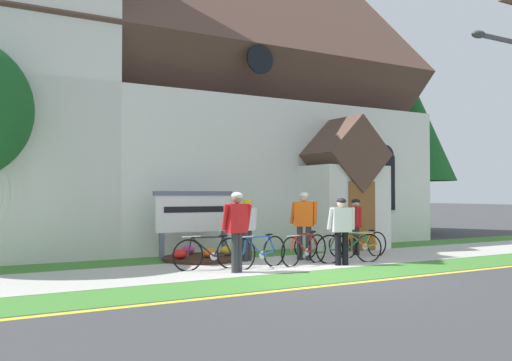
% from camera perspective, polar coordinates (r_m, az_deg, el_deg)
% --- Properties ---
extents(ground, '(140.00, 140.00, 0.00)m').
position_cam_1_polar(ground, '(15.05, -2.12, -8.00)').
color(ground, '#3D3D3F').
extents(sidewalk_slab, '(32.00, 2.74, 0.01)m').
position_cam_1_polar(sidewalk_slab, '(13.96, 6.42, -8.49)').
color(sidewalk_slab, '#B7B5AD').
rests_on(sidewalk_slab, ground).
extents(grass_verge, '(32.00, 1.57, 0.01)m').
position_cam_1_polar(grass_verge, '(12.29, 12.40, -9.44)').
color(grass_verge, '#427F33').
rests_on(grass_verge, ground).
extents(church_lawn, '(24.00, 1.54, 0.01)m').
position_cam_1_polar(church_lawn, '(15.73, 1.80, -7.70)').
color(church_lawn, '#427F33').
rests_on(church_lawn, ground).
extents(curb_paint_stripe, '(28.00, 0.16, 0.01)m').
position_cam_1_polar(curb_paint_stripe, '(11.62, 15.52, -9.90)').
color(curb_paint_stripe, yellow).
rests_on(curb_paint_stripe, ground).
extents(church_building, '(15.10, 10.69, 12.51)m').
position_cam_1_polar(church_building, '(19.99, -6.79, 6.59)').
color(church_building, white).
rests_on(church_building, ground).
extents(church_sign, '(2.25, 0.20, 1.80)m').
position_cam_1_polar(church_sign, '(14.53, -6.61, -3.50)').
color(church_sign, slate).
rests_on(church_sign, ground).
extents(flower_bed, '(2.03, 2.03, 0.34)m').
position_cam_1_polar(flower_bed, '(14.11, -5.76, -8.07)').
color(flower_bed, '#382319').
rests_on(flower_bed, ground).
extents(bicycle_black, '(1.68, 0.55, 0.82)m').
position_cam_1_polar(bicycle_black, '(13.25, 5.19, -7.26)').
color(bicycle_black, black).
rests_on(bicycle_black, ground).
extents(bicycle_orange, '(1.70, 0.47, 0.81)m').
position_cam_1_polar(bicycle_orange, '(12.55, 0.37, -7.57)').
color(bicycle_orange, black).
rests_on(bicycle_orange, ground).
extents(bicycle_blue, '(1.75, 0.21, 0.77)m').
position_cam_1_polar(bicycle_blue, '(14.58, 7.11, -6.77)').
color(bicycle_blue, black).
rests_on(bicycle_blue, ground).
extents(bicycle_silver, '(1.77, 0.09, 0.76)m').
position_cam_1_polar(bicycle_silver, '(14.95, 11.24, -6.64)').
color(bicycle_silver, black).
rests_on(bicycle_silver, ground).
extents(bicycle_green, '(1.77, 0.45, 0.83)m').
position_cam_1_polar(bicycle_green, '(13.70, 9.84, -7.04)').
color(bicycle_green, black).
rests_on(bicycle_green, ground).
extents(bicycle_yellow, '(1.78, 0.12, 0.80)m').
position_cam_1_polar(bicycle_yellow, '(12.38, -4.90, -7.67)').
color(bicycle_yellow, black).
rests_on(bicycle_yellow, ground).
extents(cyclist_in_red_jersey, '(0.62, 0.36, 1.58)m').
position_cam_1_polar(cyclist_in_red_jersey, '(13.77, -0.95, -4.79)').
color(cyclist_in_red_jersey, '#2D2D33').
rests_on(cyclist_in_red_jersey, ground).
extents(cyclist_in_yellow_jersey, '(0.39, 0.62, 1.58)m').
position_cam_1_polar(cyclist_in_yellow_jersey, '(15.41, 10.57, -4.42)').
color(cyclist_in_yellow_jersey, '#2D2D33').
rests_on(cyclist_in_yellow_jersey, ground).
extents(cyclist_in_blue_jersey, '(0.60, 0.39, 1.63)m').
position_cam_1_polar(cyclist_in_blue_jersey, '(13.13, 9.07, -4.81)').
color(cyclist_in_blue_jersey, black).
rests_on(cyclist_in_blue_jersey, ground).
extents(cyclist_in_white_jersey, '(0.68, 0.32, 1.76)m').
position_cam_1_polar(cyclist_in_white_jersey, '(11.77, -2.04, -4.73)').
color(cyclist_in_white_jersey, '#2D2D33').
rests_on(cyclist_in_white_jersey, ground).
extents(cyclist_in_orange_jersey, '(0.50, 0.64, 1.78)m').
position_cam_1_polar(cyclist_in_orange_jersey, '(13.98, 5.12, -4.16)').
color(cyclist_in_orange_jersey, '#2D2D33').
rests_on(cyclist_in_orange_jersey, ground).
extents(roadside_conifer, '(3.72, 3.72, 6.71)m').
position_cam_1_polar(roadside_conifer, '(24.53, 16.22, 5.11)').
color(roadside_conifer, '#4C3823').
rests_on(roadside_conifer, ground).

